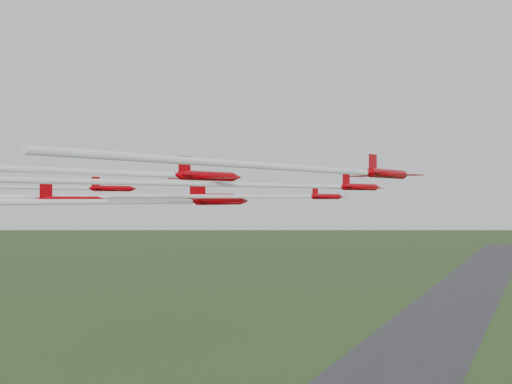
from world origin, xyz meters
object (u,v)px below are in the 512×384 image
at_px(jet_lead, 281,197).
at_px(jet_row2_left, 172,197).
at_px(jet_row4_right, 113,173).
at_px(jet_row3_mid, 123,202).
at_px(jet_row3_right, 332,170).
at_px(jet_row3_left, 33,187).
at_px(jet_row2_right, 269,185).

xyz_separation_m(jet_lead, jet_row2_left, (-16.26, -6.21, -0.07)).
height_order(jet_lead, jet_row4_right, jet_row4_right).
bearing_deg(jet_row3_mid, jet_row2_left, 121.96).
bearing_deg(jet_row4_right, jet_row2_left, 127.54).
relative_size(jet_row3_right, jet_row4_right, 0.92).
bearing_deg(jet_row3_left, jet_row2_right, 12.93).
relative_size(jet_row2_right, jet_row3_right, 1.26).
distance_m(jet_row3_left, jet_row3_mid, 24.19).
relative_size(jet_lead, jet_row3_mid, 0.75).
xyz_separation_m(jet_row2_right, jet_row3_right, (11.87, -11.61, 1.19)).
bearing_deg(jet_row2_right, jet_lead, 127.77).
xyz_separation_m(jet_row2_right, jet_row4_right, (-8.01, -20.70, 0.95)).
distance_m(jet_lead, jet_row3_left, 37.87).
height_order(jet_row2_right, jet_row4_right, jet_row4_right).
relative_size(jet_row2_right, jet_row4_right, 1.16).
bearing_deg(jet_row2_right, jet_row4_right, -91.80).
relative_size(jet_row2_left, jet_row2_right, 0.66).
bearing_deg(jet_row3_right, jet_row2_left, 155.81).
bearing_deg(jet_row3_mid, jet_lead, 86.50).
relative_size(jet_row3_mid, jet_row4_right, 1.18).
height_order(jet_row3_mid, jet_row3_right, jet_row3_right).
bearing_deg(jet_row3_left, jet_row4_right, -20.37).
bearing_deg(jet_row2_left, jet_row3_mid, -53.82).
bearing_deg(jet_row4_right, jet_row3_left, 159.22).
bearing_deg(jet_lead, jet_row3_left, -131.90).
bearing_deg(jet_row3_left, jet_row2_left, 55.48).
height_order(jet_row2_left, jet_row4_right, jet_row4_right).
relative_size(jet_row2_left, jet_row4_right, 0.77).
height_order(jet_lead, jet_row3_left, jet_row3_left).
bearing_deg(jet_row3_right, jet_row4_right, -142.57).
relative_size(jet_row2_left, jet_row3_mid, 0.65).
relative_size(jet_row2_left, jet_row3_right, 0.84).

